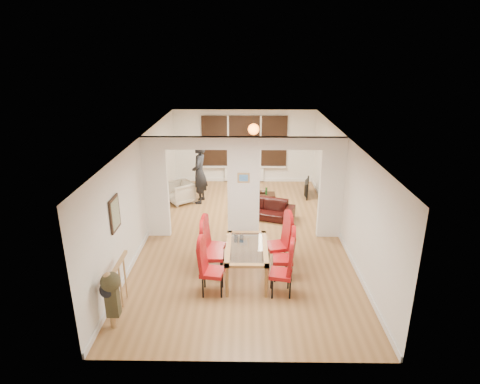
{
  "coord_description": "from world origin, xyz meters",
  "views": [
    {
      "loc": [
        0.05,
        -9.48,
        4.61
      ],
      "look_at": [
        -0.1,
        0.6,
        0.98
      ],
      "focal_mm": 30.0,
      "sensor_mm": 36.0,
      "label": 1
    }
  ],
  "objects_px": {
    "dining_chair_la": "(212,268)",
    "bottle": "(266,191)",
    "dining_chair_lb": "(213,252)",
    "sofa": "(262,208)",
    "dining_chair_rc": "(277,242)",
    "dining_chair_rb": "(283,256)",
    "bowl": "(263,192)",
    "dining_chair_lc": "(215,243)",
    "coffee_table": "(260,197)",
    "dining_table": "(247,262)",
    "television": "(305,188)",
    "person": "(199,173)",
    "dining_chair_ra": "(281,270)",
    "armchair": "(180,192)"
  },
  "relations": [
    {
      "from": "dining_table",
      "to": "bowl",
      "type": "bearing_deg",
      "value": 83.68
    },
    {
      "from": "sofa",
      "to": "dining_chair_la",
      "type": "bearing_deg",
      "value": -87.55
    },
    {
      "from": "person",
      "to": "coffee_table",
      "type": "relative_size",
      "value": 2.03
    },
    {
      "from": "dining_chair_rc",
      "to": "coffee_table",
      "type": "distance_m",
      "value": 4.14
    },
    {
      "from": "dining_chair_la",
      "to": "dining_chair_rb",
      "type": "distance_m",
      "value": 1.54
    },
    {
      "from": "person",
      "to": "bowl",
      "type": "distance_m",
      "value": 2.12
    },
    {
      "from": "dining_chair_ra",
      "to": "dining_chair_rb",
      "type": "height_order",
      "value": "dining_chair_ra"
    },
    {
      "from": "dining_chair_lc",
      "to": "coffee_table",
      "type": "xyz_separation_m",
      "value": [
        1.15,
        4.1,
        -0.43
      ]
    },
    {
      "from": "sofa",
      "to": "bowl",
      "type": "bearing_deg",
      "value": 106.39
    },
    {
      "from": "television",
      "to": "dining_chair_rc",
      "type": "bearing_deg",
      "value": 174.66
    },
    {
      "from": "television",
      "to": "person",
      "type": "bearing_deg",
      "value": 110.69
    },
    {
      "from": "television",
      "to": "bottle",
      "type": "xyz_separation_m",
      "value": [
        -1.29,
        -0.54,
        0.07
      ]
    },
    {
      "from": "dining_chair_rb",
      "to": "bowl",
      "type": "distance_m",
      "value": 4.71
    },
    {
      "from": "dining_chair_lb",
      "to": "coffee_table",
      "type": "relative_size",
      "value": 1.18
    },
    {
      "from": "dining_chair_lb",
      "to": "television",
      "type": "height_order",
      "value": "dining_chair_lb"
    },
    {
      "from": "bowl",
      "to": "television",
      "type": "bearing_deg",
      "value": 14.59
    },
    {
      "from": "dining_chair_rb",
      "to": "dining_chair_lc",
      "type": "bearing_deg",
      "value": 164.34
    },
    {
      "from": "dining_chair_rb",
      "to": "bowl",
      "type": "height_order",
      "value": "dining_chair_rb"
    },
    {
      "from": "dining_table",
      "to": "dining_chair_rb",
      "type": "xyz_separation_m",
      "value": [
        0.76,
        -0.01,
        0.16
      ]
    },
    {
      "from": "dining_chair_rb",
      "to": "person",
      "type": "bearing_deg",
      "value": 119.77
    },
    {
      "from": "dining_chair_lb",
      "to": "dining_chair_rc",
      "type": "bearing_deg",
      "value": 14.88
    },
    {
      "from": "dining_chair_lc",
      "to": "television",
      "type": "height_order",
      "value": "dining_chair_lc"
    },
    {
      "from": "dining_chair_lb",
      "to": "coffee_table",
      "type": "xyz_separation_m",
      "value": [
        1.16,
        4.52,
        -0.45
      ]
    },
    {
      "from": "dining_chair_rb",
      "to": "sofa",
      "type": "relative_size",
      "value": 0.58
    },
    {
      "from": "dining_chair_la",
      "to": "bowl",
      "type": "xyz_separation_m",
      "value": [
        1.19,
        5.27,
        -0.31
      ]
    },
    {
      "from": "dining_chair_rc",
      "to": "armchair",
      "type": "xyz_separation_m",
      "value": [
        -2.76,
        3.86,
        -0.25
      ]
    },
    {
      "from": "dining_chair_ra",
      "to": "dining_table",
      "type": "bearing_deg",
      "value": 150.51
    },
    {
      "from": "dining_chair_rb",
      "to": "television",
      "type": "relative_size",
      "value": 1.1
    },
    {
      "from": "dining_chair_lb",
      "to": "sofa",
      "type": "distance_m",
      "value": 3.4
    },
    {
      "from": "dining_chair_la",
      "to": "dining_chair_lb",
      "type": "height_order",
      "value": "dining_chair_lb"
    },
    {
      "from": "dining_chair_ra",
      "to": "dining_chair_rb",
      "type": "bearing_deg",
      "value": 93.43
    },
    {
      "from": "dining_chair_rc",
      "to": "bowl",
      "type": "distance_m",
      "value": 4.22
    },
    {
      "from": "dining_chair_lc",
      "to": "person",
      "type": "xyz_separation_m",
      "value": [
        -0.75,
        3.92,
        0.41
      ]
    },
    {
      "from": "bottle",
      "to": "television",
      "type": "bearing_deg",
      "value": 22.66
    },
    {
      "from": "dining_table",
      "to": "dining_chair_rc",
      "type": "bearing_deg",
      "value": 35.82
    },
    {
      "from": "dining_chair_lc",
      "to": "coffee_table",
      "type": "height_order",
      "value": "dining_chair_lc"
    },
    {
      "from": "dining_chair_rc",
      "to": "bottle",
      "type": "bearing_deg",
      "value": 76.06
    },
    {
      "from": "armchair",
      "to": "bottle",
      "type": "bearing_deg",
      "value": 56.57
    },
    {
      "from": "dining_table",
      "to": "person",
      "type": "xyz_separation_m",
      "value": [
        -1.46,
        4.41,
        0.59
      ]
    },
    {
      "from": "dining_chair_la",
      "to": "bottle",
      "type": "height_order",
      "value": "dining_chair_la"
    },
    {
      "from": "dining_chair_lb",
      "to": "sofa",
      "type": "relative_size",
      "value": 0.62
    },
    {
      "from": "dining_table",
      "to": "dining_chair_lb",
      "type": "height_order",
      "value": "dining_chair_lb"
    },
    {
      "from": "dining_chair_la",
      "to": "television",
      "type": "bearing_deg",
      "value": 74.9
    },
    {
      "from": "dining_chair_ra",
      "to": "person",
      "type": "relative_size",
      "value": 0.56
    },
    {
      "from": "dining_chair_lc",
      "to": "bottle",
      "type": "relative_size",
      "value": 4.19
    },
    {
      "from": "dining_chair_ra",
      "to": "dining_chair_lb",
      "type": "bearing_deg",
      "value": 166.38
    },
    {
      "from": "sofa",
      "to": "television",
      "type": "height_order",
      "value": "television"
    },
    {
      "from": "bottle",
      "to": "dining_table",
      "type": "bearing_deg",
      "value": -97.95
    },
    {
      "from": "dining_chair_lb",
      "to": "bottle",
      "type": "bearing_deg",
      "value": 71.47
    },
    {
      "from": "dining_chair_lc",
      "to": "sofa",
      "type": "xyz_separation_m",
      "value": [
        1.17,
        2.76,
        -0.28
      ]
    }
  ]
}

